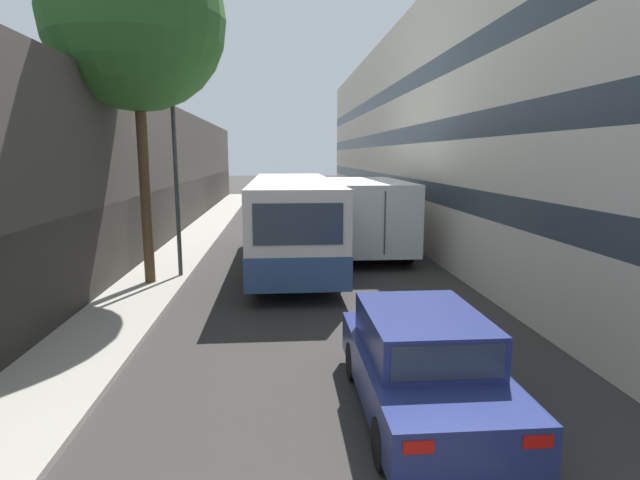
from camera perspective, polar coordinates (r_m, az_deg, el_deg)
The scene contains 9 objects.
ground_plane at distance 16.32m, azimuth -1.07°, elevation -3.10°, with size 150.00×150.00×0.00m, color #33302D.
sidewalk_left at distance 16.68m, azimuth -17.11°, elevation -3.05°, with size 1.88×60.00×0.12m.
building_left_shopfront at distance 16.90m, azimuth -24.34°, elevation 5.45°, with size 2.40×60.00×5.75m.
building_right_apartment at distance 17.16m, azimuth 17.71°, elevation 12.75°, with size 2.40×60.00×9.38m.
car_hatchback at distance 7.33m, azimuth 11.66°, elevation -13.64°, with size 1.79×3.95×1.46m.
bus at distance 16.51m, azimuth -3.16°, elevation 2.38°, with size 2.56×10.22×2.83m.
box_truck at distance 19.19m, azimuth 4.99°, elevation 3.35°, with size 2.45×8.13×2.71m.
street_lamp at distance 14.97m, azimuth -16.50°, elevation 14.74°, with size 0.36×0.80×7.13m.
street_tree_left at distance 14.73m, azimuth -20.37°, elevation 22.50°, with size 4.62×4.62×9.23m.
Camera 1 is at (-0.98, -0.89, 3.60)m, focal length 28.00 mm.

